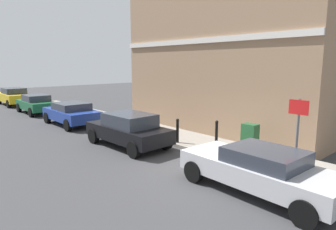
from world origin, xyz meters
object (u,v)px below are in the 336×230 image
(car_blue, at_px, (71,113))
(car_yellow, at_px, (14,96))
(car_black, at_px, (129,129))
(bollard_far_kerb, at_px, (178,130))
(car_green, at_px, (36,104))
(bollard_near_cabinet, at_px, (217,132))
(utility_cabinet, at_px, (250,140))
(car_silver, at_px, (260,169))
(street_sign, at_px, (298,125))

(car_blue, relative_size, car_yellow, 0.96)
(car_black, height_order, bollard_far_kerb, car_black)
(car_green, bearing_deg, bollard_near_cabinet, -169.32)
(car_green, height_order, utility_cabinet, car_green)
(car_black, distance_m, bollard_far_kerb, 2.08)
(car_blue, distance_m, utility_cabinet, 10.52)
(car_yellow, height_order, utility_cabinet, car_yellow)
(car_black, relative_size, car_blue, 1.02)
(car_silver, height_order, car_black, car_black)
(car_silver, height_order, street_sign, street_sign)
(utility_cabinet, bearing_deg, bollard_far_kerb, 105.39)
(car_silver, height_order, car_green, car_green)
(car_silver, distance_m, car_green, 17.68)
(car_black, height_order, bollard_near_cabinet, car_black)
(utility_cabinet, distance_m, bollard_near_cabinet, 1.64)
(bollard_far_kerb, bearing_deg, street_sign, -87.82)
(car_black, relative_size, utility_cabinet, 3.55)
(car_blue, xyz_separation_m, bollard_near_cabinet, (2.36, -8.64, 0.01))
(car_blue, height_order, bollard_near_cabinet, car_blue)
(car_blue, height_order, street_sign, street_sign)
(car_blue, bearing_deg, car_silver, 179.31)
(car_green, bearing_deg, car_blue, -178.03)
(street_sign, bearing_deg, utility_cabinet, 72.53)
(car_yellow, relative_size, utility_cabinet, 3.64)
(car_silver, xyz_separation_m, street_sign, (1.80, -0.14, 0.99))
(car_yellow, bearing_deg, car_silver, -179.62)
(car_blue, xyz_separation_m, bollard_far_kerb, (1.44, -7.28, 0.01))
(utility_cabinet, xyz_separation_m, bollard_near_cabinet, (0.10, 1.63, 0.02))
(car_yellow, bearing_deg, bollard_near_cabinet, -172.39)
(street_sign, bearing_deg, car_silver, 175.70)
(bollard_near_cabinet, bearing_deg, car_blue, 105.30)
(utility_cabinet, bearing_deg, car_silver, -142.32)
(car_green, bearing_deg, car_black, -179.42)
(car_silver, bearing_deg, bollard_far_kerb, -16.70)
(bollard_near_cabinet, xyz_separation_m, bollard_far_kerb, (-0.92, 1.36, 0.00))
(car_silver, bearing_deg, car_blue, 0.77)
(car_black, xyz_separation_m, car_blue, (0.15, 5.94, -0.05))
(car_blue, bearing_deg, car_green, 1.33)
(car_silver, height_order, car_yellow, car_yellow)
(car_black, height_order, utility_cabinet, car_black)
(car_yellow, xyz_separation_m, bollard_far_kerb, (1.48, -18.47, -0.06))
(bollard_far_kerb, bearing_deg, car_yellow, 94.59)
(car_green, bearing_deg, bollard_far_kerb, -172.32)
(car_black, distance_m, car_blue, 5.94)
(car_silver, xyz_separation_m, utility_cabinet, (2.43, 1.88, 0.01))
(street_sign, bearing_deg, bollard_near_cabinet, 78.63)
(street_sign, bearing_deg, car_yellow, 94.08)
(car_silver, height_order, car_blue, car_blue)
(car_silver, height_order, bollard_far_kerb, car_silver)
(bollard_near_cabinet, relative_size, bollard_far_kerb, 1.00)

